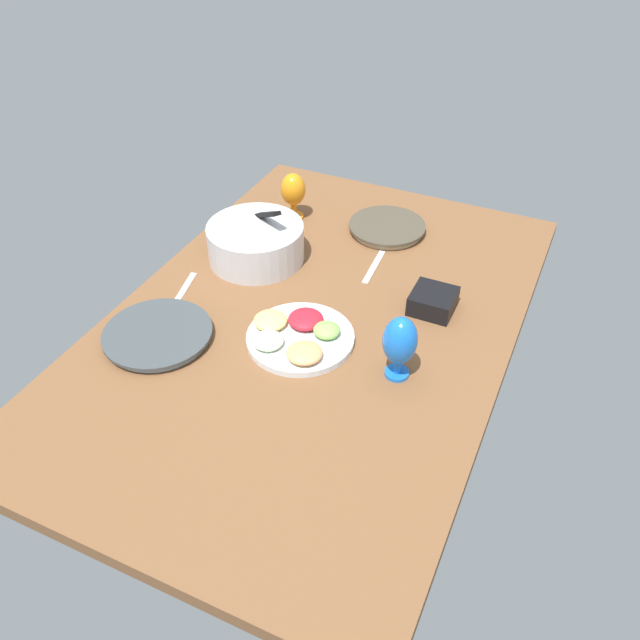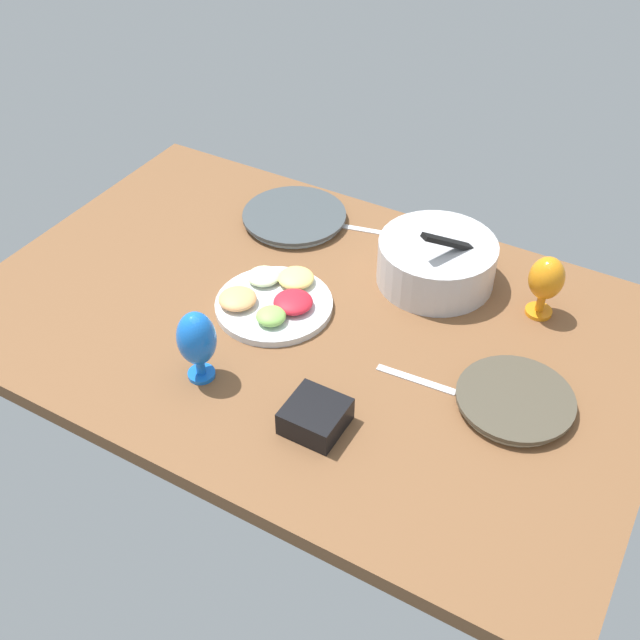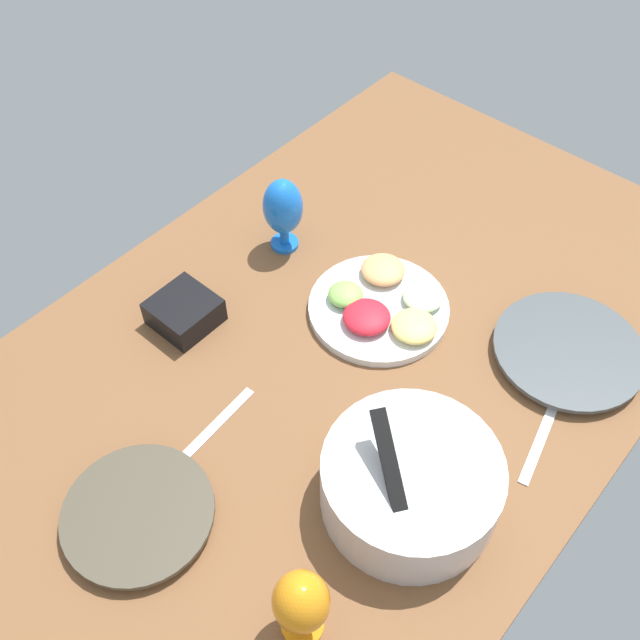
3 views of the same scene
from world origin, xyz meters
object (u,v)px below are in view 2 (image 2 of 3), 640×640
(mixing_bowl, at_px, (437,260))
(dinner_plate_left, at_px, (294,217))
(dinner_plate_right, at_px, (515,401))
(hurricane_glass_blue, at_px, (197,340))
(fruit_platter, at_px, (274,300))
(hurricane_glass_orange, at_px, (546,280))
(square_bowl_black, at_px, (315,415))

(mixing_bowl, bearing_deg, dinner_plate_left, 173.47)
(dinner_plate_right, distance_m, hurricane_glass_blue, 0.68)
(dinner_plate_left, height_order, hurricane_glass_blue, hurricane_glass_blue)
(mixing_bowl, height_order, fruit_platter, mixing_bowl)
(hurricane_glass_orange, bearing_deg, mixing_bowl, -178.71)
(mixing_bowl, bearing_deg, hurricane_glass_blue, -118.59)
(dinner_plate_right, bearing_deg, hurricane_glass_orange, 98.74)
(hurricane_glass_blue, height_order, square_bowl_black, hurricane_glass_blue)
(dinner_plate_left, bearing_deg, fruit_platter, -66.60)
(dinner_plate_right, height_order, fruit_platter, fruit_platter)
(dinner_plate_left, distance_m, hurricane_glass_orange, 0.71)
(dinner_plate_left, height_order, square_bowl_black, square_bowl_black)
(square_bowl_black, bearing_deg, mixing_bowl, 88.05)
(square_bowl_black, bearing_deg, hurricane_glass_blue, 179.75)
(dinner_plate_left, height_order, hurricane_glass_orange, hurricane_glass_orange)
(hurricane_glass_orange, bearing_deg, hurricane_glass_blue, -135.21)
(fruit_platter, height_order, square_bowl_black, square_bowl_black)
(dinner_plate_right, bearing_deg, square_bowl_black, -142.50)
(dinner_plate_right, bearing_deg, fruit_platter, 178.01)
(dinner_plate_right, xyz_separation_m, hurricane_glass_orange, (-0.05, 0.31, 0.09))
(fruit_platter, bearing_deg, hurricane_glass_orange, 27.54)
(dinner_plate_right, xyz_separation_m, hurricane_glass_blue, (-0.62, -0.25, 0.09))
(dinner_plate_right, bearing_deg, hurricane_glass_blue, -157.69)
(mixing_bowl, distance_m, square_bowl_black, 0.56)
(dinner_plate_right, xyz_separation_m, fruit_platter, (-0.61, 0.02, 0.01))
(dinner_plate_left, distance_m, fruit_platter, 0.37)
(dinner_plate_right, relative_size, square_bowl_black, 2.11)
(dinner_plate_left, xyz_separation_m, dinner_plate_right, (0.75, -0.36, 0.00))
(fruit_platter, relative_size, hurricane_glass_orange, 1.76)
(fruit_platter, bearing_deg, mixing_bowl, 44.17)
(dinner_plate_right, distance_m, fruit_platter, 0.61)
(dinner_plate_right, relative_size, mixing_bowl, 0.85)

